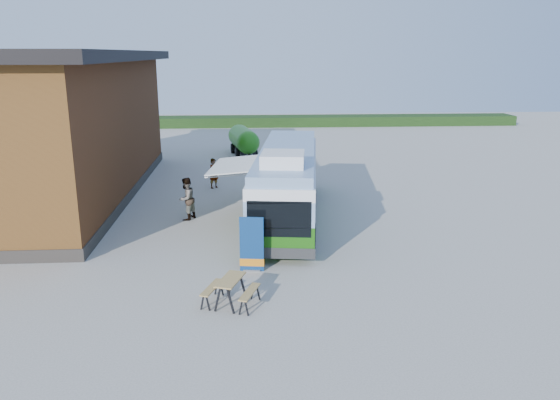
{
  "coord_description": "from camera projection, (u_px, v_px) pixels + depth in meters",
  "views": [
    {
      "loc": [
        -0.56,
        -19.06,
        7.36
      ],
      "look_at": [
        0.9,
        3.0,
        1.4
      ],
      "focal_mm": 35.0,
      "sensor_mm": 36.0,
      "label": 1
    }
  ],
  "objects": [
    {
      "name": "picnic_table",
      "position": [
        231.0,
        285.0,
        16.34
      ],
      "size": [
        1.83,
        1.73,
        0.84
      ],
      "rotation": [
        0.0,
        0.0,
        -0.34
      ],
      "color": "tan",
      "rests_on": "ground"
    },
    {
      "name": "person_a",
      "position": [
        214.0,
        173.0,
        30.6
      ],
      "size": [
        0.73,
        0.7,
        1.69
      ],
      "primitive_type": "imported",
      "rotation": [
        0.0,
        0.0,
        0.68
      ],
      "color": "#999999",
      "rests_on": "ground"
    },
    {
      "name": "slurry_tanker",
      "position": [
        243.0,
        139.0,
        40.36
      ],
      "size": [
        2.31,
        5.53,
        2.07
      ],
      "rotation": [
        0.0,
        0.0,
        0.18
      ],
      "color": "#278317",
      "rests_on": "ground"
    },
    {
      "name": "banner",
      "position": [
        252.0,
        249.0,
        18.86
      ],
      "size": [
        0.85,
        0.25,
        1.96
      ],
      "rotation": [
        0.0,
        0.0,
        -0.13
      ],
      "color": "navy",
      "rests_on": "ground"
    },
    {
      "name": "barn",
      "position": [
        53.0,
        128.0,
        28.34
      ],
      "size": [
        9.6,
        21.2,
        7.5
      ],
      "color": "brown",
      "rests_on": "ground"
    },
    {
      "name": "bus",
      "position": [
        288.0,
        180.0,
        24.74
      ],
      "size": [
        4.11,
        12.35,
        3.72
      ],
      "rotation": [
        0.0,
        0.0,
        -0.13
      ],
      "color": "#1F7012",
      "rests_on": "ground"
    },
    {
      "name": "hedge",
      "position": [
        325.0,
        121.0,
        57.3
      ],
      "size": [
        40.0,
        3.0,
        1.0
      ],
      "primitive_type": "cube",
      "color": "#264419",
      "rests_on": "ground"
    },
    {
      "name": "ground",
      "position": [
        261.0,
        258.0,
        20.31
      ],
      "size": [
        100.0,
        100.0,
        0.0
      ],
      "primitive_type": "plane",
      "color": "#BCB7AD",
      "rests_on": "ground"
    },
    {
      "name": "awning",
      "position": [
        243.0,
        161.0,
        24.23
      ],
      "size": [
        2.96,
        4.26,
        0.5
      ],
      "rotation": [
        0.0,
        0.0,
        -0.13
      ],
      "color": "white",
      "rests_on": "ground"
    },
    {
      "name": "person_b",
      "position": [
        186.0,
        199.0,
        24.71
      ],
      "size": [
        1.11,
        1.19,
        1.95
      ],
      "primitive_type": "imported",
      "rotation": [
        0.0,
        0.0,
        -2.09
      ],
      "color": "#999999",
      "rests_on": "ground"
    }
  ]
}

